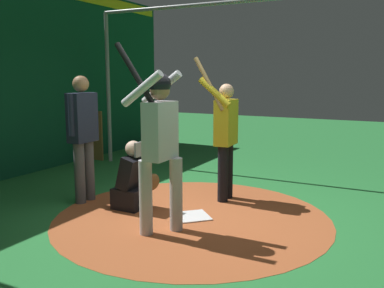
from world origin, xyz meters
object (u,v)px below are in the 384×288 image
home_plate (192,216)px  catcher (133,182)px  umpire (83,132)px  bat_rack (92,136)px  visitor (225,134)px  batter (159,137)px

home_plate → catcher: (-0.88, -0.04, 0.35)m
umpire → bat_rack: (-1.95, 2.43, -0.52)m
home_plate → umpire: umpire is taller
home_plate → bat_rack: size_ratio=0.40×
visitor → bat_rack: visitor is taller
umpire → home_plate: bearing=3.3°
batter → visitor: batter is taller
bat_rack → batter: bearing=-39.8°
batter → bat_rack: bearing=140.2°
umpire → visitor: bearing=29.5°
visitor → bat_rack: size_ratio=1.95×
batter → visitor: 1.53m
batter → bat_rack: (-3.54, 2.95, -0.62)m
home_plate → batter: 1.27m
home_plate → bat_rack: (-3.63, 2.33, 0.48)m
catcher → umpire: (-0.80, -0.06, 0.65)m
home_plate → bat_rack: bat_rack is taller
umpire → visitor: visitor is taller
home_plate → umpire: bearing=-176.7°
visitor → catcher: bearing=-138.0°
home_plate → bat_rack: bearing=147.3°
visitor → batter: bearing=-98.5°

